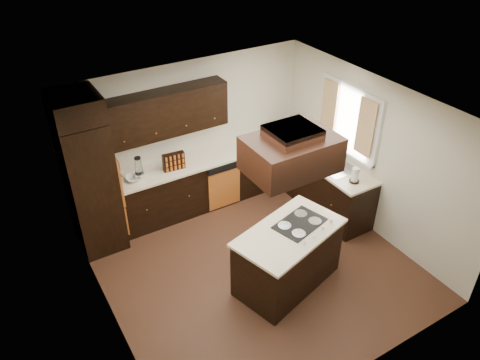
{
  "coord_description": "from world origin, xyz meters",
  "views": [
    {
      "loc": [
        -2.83,
        -4.26,
        4.89
      ],
      "look_at": [
        0.1,
        0.6,
        1.15
      ],
      "focal_mm": 35.0,
      "sensor_mm": 36.0,
      "label": 1
    }
  ],
  "objects_px": {
    "range_hood": "(291,154)",
    "spice_rack": "(174,161)",
    "oven_column": "(91,186)",
    "island": "(288,258)"
  },
  "relations": [
    {
      "from": "island",
      "to": "spice_rack",
      "type": "bearing_deg",
      "value": 91.13
    },
    {
      "from": "oven_column",
      "to": "spice_rack",
      "type": "distance_m",
      "value": 1.32
    },
    {
      "from": "island",
      "to": "range_hood",
      "type": "relative_size",
      "value": 1.38
    },
    {
      "from": "island",
      "to": "range_hood",
      "type": "height_order",
      "value": "range_hood"
    },
    {
      "from": "range_hood",
      "to": "spice_rack",
      "type": "relative_size",
      "value": 2.98
    },
    {
      "from": "oven_column",
      "to": "island",
      "type": "distance_m",
      "value": 3.03
    },
    {
      "from": "oven_column",
      "to": "range_hood",
      "type": "xyz_separation_m",
      "value": [
        1.88,
        -2.25,
        1.1
      ]
    },
    {
      "from": "spice_rack",
      "to": "island",
      "type": "bearing_deg",
      "value": -67.58
    },
    {
      "from": "oven_column",
      "to": "island",
      "type": "xyz_separation_m",
      "value": [
        1.98,
        -2.2,
        -0.62
      ]
    },
    {
      "from": "oven_column",
      "to": "spice_rack",
      "type": "bearing_deg",
      "value": 0.16
    }
  ]
}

